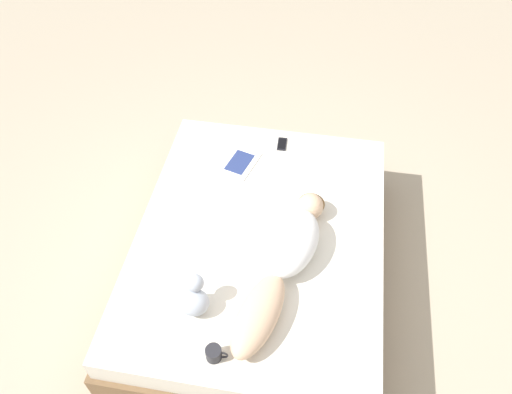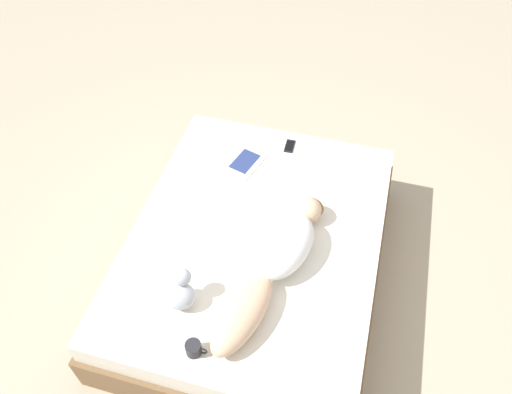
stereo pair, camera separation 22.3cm
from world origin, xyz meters
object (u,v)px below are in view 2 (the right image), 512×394
(person, at_px, (275,261))
(coffee_mug, at_px, (194,348))
(cell_phone, at_px, (290,146))
(open_magazine, at_px, (233,156))

(person, bearing_deg, coffee_mug, -101.20)
(person, xyz_separation_m, cell_phone, (-0.16, 1.09, -0.09))
(coffee_mug, bearing_deg, person, 64.74)
(open_magazine, height_order, coffee_mug, coffee_mug)
(person, distance_m, cell_phone, 1.11)
(open_magazine, bearing_deg, cell_phone, 45.88)
(coffee_mug, height_order, cell_phone, coffee_mug)
(person, bearing_deg, open_magazine, 135.84)
(person, relative_size, cell_phone, 8.90)
(open_magazine, relative_size, cell_phone, 3.66)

